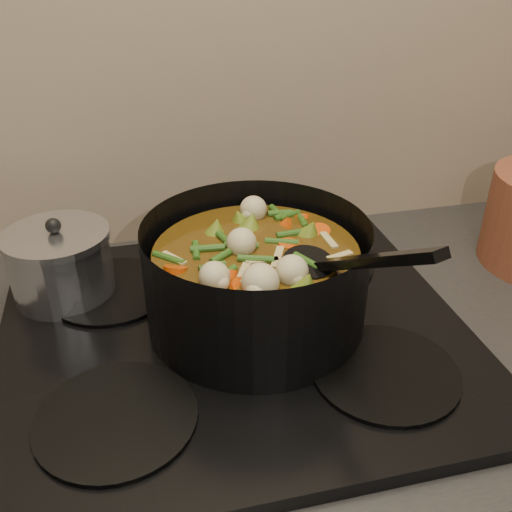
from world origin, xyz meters
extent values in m
plane|color=tan|center=(0.00, 2.25, 1.30)|extent=(4.00, 0.00, 4.00)
cube|color=black|center=(0.00, 1.93, 0.89)|extent=(2.64, 0.64, 0.05)
cube|color=black|center=(0.00, 1.93, 0.92)|extent=(0.62, 0.54, 0.02)
cylinder|color=black|center=(-0.16, 1.80, 0.93)|extent=(0.18, 0.18, 0.01)
cylinder|color=black|center=(0.16, 1.80, 0.93)|extent=(0.18, 0.18, 0.01)
cylinder|color=black|center=(-0.16, 2.06, 0.93)|extent=(0.18, 0.18, 0.01)
cylinder|color=black|center=(0.16, 2.06, 0.93)|extent=(0.18, 0.18, 0.01)
cylinder|color=black|center=(0.03, 1.94, 1.00)|extent=(0.33, 0.33, 0.15)
cylinder|color=black|center=(0.03, 1.94, 0.93)|extent=(0.29, 0.29, 0.01)
cylinder|color=#50370D|center=(0.03, 1.94, 0.99)|extent=(0.27, 0.27, 0.10)
cylinder|color=#CA3D09|center=(0.07, 1.94, 1.04)|extent=(0.03, 0.03, 0.03)
cylinder|color=#CA3D09|center=(0.08, 2.00, 1.04)|extent=(0.04, 0.04, 0.03)
cylinder|color=#CA3D09|center=(0.02, 2.04, 1.04)|extent=(0.04, 0.04, 0.03)
cylinder|color=#CA3D09|center=(-0.01, 1.97, 1.04)|extent=(0.03, 0.04, 0.03)
cylinder|color=#CA3D09|center=(-0.05, 1.92, 1.04)|extent=(0.04, 0.04, 0.03)
cylinder|color=#CA3D09|center=(0.02, 1.91, 1.04)|extent=(0.04, 0.04, 0.03)
cylinder|color=#CA3D09|center=(0.06, 1.88, 1.04)|extent=(0.04, 0.04, 0.03)
cylinder|color=#CA3D09|center=(0.13, 1.91, 1.04)|extent=(0.04, 0.03, 0.03)
cylinder|color=#CA3D09|center=(0.08, 1.97, 1.04)|extent=(0.04, 0.04, 0.03)
cylinder|color=#CA3D09|center=(0.05, 2.03, 1.04)|extent=(0.04, 0.04, 0.03)
cylinder|color=#CA3D09|center=(0.01, 1.97, 1.04)|extent=(0.03, 0.03, 0.03)
cylinder|color=#CA3D09|center=(-0.04, 1.95, 1.04)|extent=(0.04, 0.04, 0.03)
cylinder|color=#CA3D09|center=(-0.04, 1.87, 1.04)|extent=(0.04, 0.04, 0.03)
sphere|color=beige|center=(0.09, 1.94, 1.05)|extent=(0.04, 0.04, 0.04)
sphere|color=beige|center=(0.03, 2.00, 1.05)|extent=(0.04, 0.04, 0.04)
sphere|color=beige|center=(-0.03, 1.94, 1.05)|extent=(0.04, 0.04, 0.04)
sphere|color=beige|center=(0.04, 1.88, 1.05)|extent=(0.04, 0.04, 0.04)
sphere|color=beige|center=(0.09, 1.96, 1.05)|extent=(0.04, 0.04, 0.04)
cone|color=olive|center=(-0.03, 1.89, 1.05)|extent=(0.04, 0.04, 0.03)
cone|color=olive|center=(0.06, 1.86, 1.05)|extent=(0.04, 0.04, 0.03)
cone|color=olive|center=(0.12, 1.95, 1.05)|extent=(0.04, 0.04, 0.03)
cone|color=olive|center=(0.05, 2.02, 1.05)|extent=(0.04, 0.04, 0.03)
cone|color=olive|center=(-0.04, 1.99, 1.05)|extent=(0.04, 0.04, 0.03)
cone|color=olive|center=(-0.03, 1.89, 1.05)|extent=(0.04, 0.04, 0.03)
cone|color=olive|center=(0.07, 1.87, 1.05)|extent=(0.04, 0.04, 0.03)
cylinder|color=#345D1B|center=(0.07, 1.97, 1.04)|extent=(0.01, 0.04, 0.01)
cylinder|color=#345D1B|center=(0.04, 2.04, 1.04)|extent=(0.04, 0.03, 0.01)
cylinder|color=#345D1B|center=(-0.02, 2.01, 1.04)|extent=(0.04, 0.02, 0.01)
cylinder|color=#345D1B|center=(-0.03, 1.95, 1.04)|extent=(0.03, 0.04, 0.01)
cylinder|color=#345D1B|center=(0.00, 1.92, 1.04)|extent=(0.03, 0.04, 0.01)
cylinder|color=#345D1B|center=(0.02, 1.84, 1.04)|extent=(0.04, 0.02, 0.01)
cylinder|color=#345D1B|center=(0.08, 1.88, 1.04)|extent=(0.04, 0.03, 0.01)
cylinder|color=#345D1B|center=(0.10, 1.93, 1.04)|extent=(0.01, 0.04, 0.01)
cylinder|color=#345D1B|center=(0.07, 1.97, 1.04)|extent=(0.04, 0.03, 0.01)
cylinder|color=#345D1B|center=(0.06, 2.04, 1.04)|extent=(0.04, 0.02, 0.01)
cylinder|color=#345D1B|center=(-0.01, 2.01, 1.04)|extent=(0.02, 0.04, 0.01)
cylinder|color=#345D1B|center=(-0.03, 1.96, 1.04)|extent=(0.03, 0.04, 0.01)
cylinder|color=#345D1B|center=(-0.01, 1.92, 1.04)|extent=(0.04, 0.02, 0.01)
cylinder|color=#345D1B|center=(0.00, 1.85, 1.04)|extent=(0.04, 0.03, 0.01)
cylinder|color=#345D1B|center=(0.07, 1.87, 1.04)|extent=(0.01, 0.04, 0.01)
cylinder|color=#345D1B|center=(0.09, 1.92, 1.04)|extent=(0.04, 0.03, 0.01)
cube|color=tan|center=(-0.04, 1.97, 1.04)|extent=(0.04, 0.01, 0.00)
cube|color=tan|center=(0.00, 1.88, 1.04)|extent=(0.02, 0.04, 0.00)
cube|color=tan|center=(0.09, 1.90, 1.04)|extent=(0.04, 0.03, 0.00)
cube|color=tan|center=(0.08, 2.00, 1.04)|extent=(0.04, 0.04, 0.00)
cube|color=tan|center=(-0.01, 2.00, 1.04)|extent=(0.03, 0.04, 0.00)
cube|color=tan|center=(-0.03, 1.91, 1.04)|extent=(0.04, 0.02, 0.00)
ellipsoid|color=black|center=(0.09, 1.90, 1.04)|extent=(0.07, 0.09, 0.01)
cube|color=black|center=(0.13, 1.80, 1.09)|extent=(0.08, 0.17, 0.11)
cylinder|color=silver|center=(-0.22, 2.07, 0.98)|extent=(0.14, 0.14, 0.09)
cylinder|color=silver|center=(-0.22, 2.07, 1.03)|extent=(0.15, 0.15, 0.01)
sphere|color=black|center=(-0.22, 2.07, 1.04)|extent=(0.02, 0.02, 0.02)
camera|label=1|loc=(-0.12, 1.33, 1.40)|focal=40.00mm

